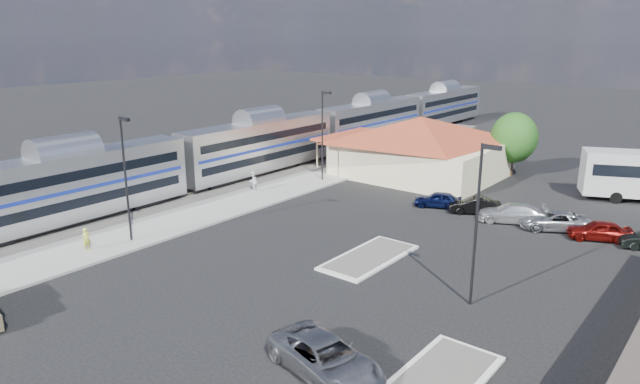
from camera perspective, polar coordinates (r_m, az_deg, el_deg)
The scene contains 20 objects.
ground at distance 38.84m, azimuth -1.65°, elevation -6.15°, with size 280.00×280.00×0.00m, color black.
railbed at distance 58.57m, azimuth -12.41°, elevation 1.11°, with size 16.00×100.00×0.12m, color #4C4944.
platform at distance 50.75m, azimuth -7.68°, elevation -0.88°, with size 5.50×92.00×0.18m, color gray.
passenger_train at distance 59.99m, azimuth -5.98°, elevation 4.49°, with size 3.00×104.00×5.55m.
freight_cars at distance 57.33m, azimuth -18.77°, elevation 2.24°, with size 2.80×46.00×4.00m.
station_depot at distance 59.65m, azimuth 9.92°, elevation 4.53°, with size 18.35×12.24×6.20m.
traffic_island_south at distance 38.07m, azimuth 4.95°, elevation -6.50°, with size 3.30×7.50×0.21m.
traffic_island_north at distance 25.95m, azimuth 11.40°, elevation -18.23°, with size 3.30×7.50×0.21m.
lamp_plat_s at distance 41.41m, azimuth -18.87°, elevation 2.13°, with size 1.08×0.25×9.00m.
lamp_plat_n at distance 56.09m, azimuth 0.31°, elevation 6.35°, with size 1.08×0.25×9.00m.
lamp_lot at distance 31.08m, azimuth 15.61°, elevation -1.96°, with size 1.08×0.25×9.00m.
tree_depot at distance 61.88m, azimuth 18.83°, elevation 5.16°, with size 4.71×4.71×6.63m.
suv at distance 25.77m, azimuth 0.59°, elevation -16.24°, with size 2.74×5.93×1.65m, color gray.
person_a at distance 41.72m, azimuth -22.32°, elevation -4.38°, with size 0.58×0.38×1.58m, color #C1CC3F.
person_b at distance 53.20m, azimuth -6.71°, elevation 1.08°, with size 0.91×0.71×1.87m, color white.
parked_car_a at distance 49.62m, azimuth 11.70°, elevation -0.74°, with size 1.62×4.02×1.37m, color #0B123A.
parked_car_b at distance 48.61m, azimuth 15.21°, elevation -1.31°, with size 1.45×4.17×1.37m, color black.
parked_car_c at distance 47.23m, azimuth 18.62°, elevation -2.00°, with size 2.12×5.21×1.51m, color silver.
parked_car_d at distance 46.62m, azimuth 22.42°, elevation -2.66°, with size 2.38×5.16×1.43m, color gray.
parked_car_e at distance 45.65m, azimuth 26.14°, elevation -3.46°, with size 1.73×4.29×1.46m, color maroon.
Camera 1 is at (23.28, -27.52, 14.46)m, focal length 32.00 mm.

